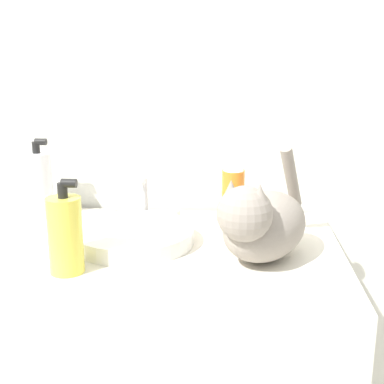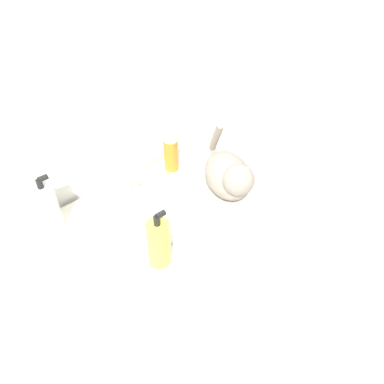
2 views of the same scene
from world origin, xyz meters
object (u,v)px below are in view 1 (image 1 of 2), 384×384
object	(u,v)px
soap_bottle	(39,184)
spray_bottle	(233,190)
lotion_bottle	(65,234)
cat	(262,222)

from	to	relation	value
soap_bottle	spray_bottle	distance (m)	0.52
spray_bottle	lotion_bottle	xyz separation A→B (m)	(-0.34, -0.36, -0.00)
cat	soap_bottle	size ratio (longest dim) A/B	1.69
cat	soap_bottle	xyz separation A→B (m)	(-0.58, 0.27, 0.00)
soap_bottle	spray_bottle	world-z (taller)	soap_bottle
soap_bottle	lotion_bottle	world-z (taller)	soap_bottle
cat	lotion_bottle	distance (m)	0.41
soap_bottle	lotion_bottle	xyz separation A→B (m)	(0.18, -0.36, -0.01)
lotion_bottle	soap_bottle	bearing A→B (deg)	116.90
cat	spray_bottle	xyz separation A→B (m)	(-0.06, 0.27, -0.00)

